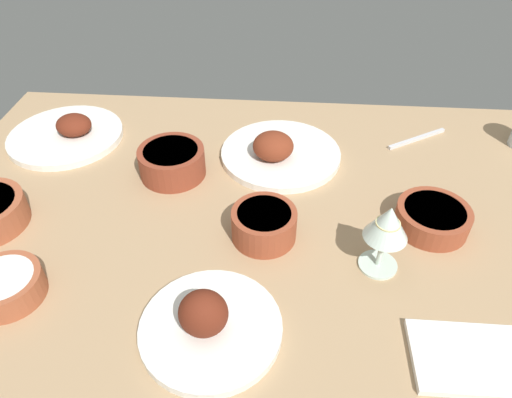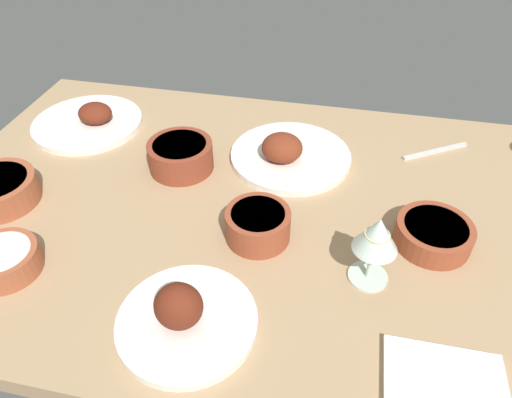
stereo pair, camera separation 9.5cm
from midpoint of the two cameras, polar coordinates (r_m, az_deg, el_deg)
dining_table at (r=97.68cm, az=-2.78°, el=-1.90°), size 140.00×90.00×4.00cm
plate_far_side at (r=126.72cm, az=-24.15°, el=7.26°), size 27.68×27.68×6.50cm
plate_near_viewer at (r=108.53cm, az=0.27°, el=5.72°), size 28.03×28.03×7.73cm
plate_center_main at (r=75.47cm, az=-9.59°, el=-15.00°), size 22.63×22.63×8.98cm
bowl_potatoes at (r=105.38cm, az=-12.84°, el=4.46°), size 14.57×14.57×6.49cm
bowl_cream at (r=91.32cm, az=-31.10°, el=-9.22°), size 12.31×12.31×4.63cm
bowl_onions at (r=94.74cm, az=18.22°, el=-2.27°), size 14.20×14.20×4.62cm
bowl_pasta at (r=87.63cm, az=-2.12°, el=-3.18°), size 12.38×12.38×6.13cm
wine_glass at (r=79.46cm, az=12.56°, el=-3.41°), size 7.60×7.60×14.00cm
folded_napkin at (r=78.07cm, az=21.46°, el=-17.96°), size 17.22×12.12×1.20cm
fork_loose at (r=121.07cm, az=17.03°, el=7.01°), size 15.44×10.13×0.80cm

